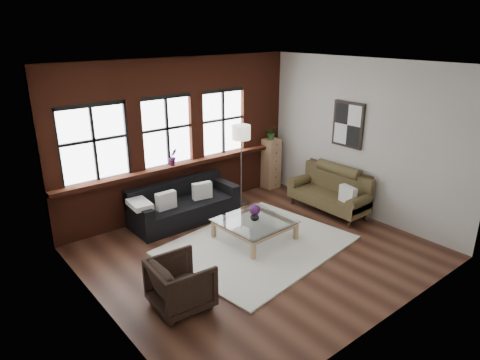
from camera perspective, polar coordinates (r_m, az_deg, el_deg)
floor at (r=7.68m, az=2.27°, el=-9.45°), size 5.50×5.50×0.00m
ceiling at (r=6.72m, az=2.65°, el=15.09°), size 5.50×5.50×0.00m
wall_back at (r=8.99m, az=-8.20°, el=5.76°), size 5.50×0.00×5.50m
wall_front at (r=5.54m, az=19.84°, el=-4.27°), size 5.50×0.00×5.50m
wall_left at (r=5.71m, az=-18.78°, el=-3.44°), size 0.00×5.00×5.00m
wall_right at (r=9.03m, az=15.71°, el=5.28°), size 0.00×5.00×5.00m
brick_backwall at (r=8.94m, az=-8.00°, el=5.69°), size 5.50×0.12×3.20m
sill_ledge at (r=9.02m, az=-7.53°, el=2.13°), size 5.50×0.30×0.08m
window_left at (r=8.16m, az=-18.94°, el=4.53°), size 1.38×0.10×1.50m
window_mid at (r=8.77m, az=-9.76°, el=6.32°), size 1.38×0.10×1.50m
window_right at (r=9.51m, az=-2.37°, el=7.64°), size 1.38×0.10×1.50m
wall_poster at (r=9.12m, az=14.22°, el=7.17°), size 0.05×0.74×0.94m
shag_rug at (r=7.85m, az=2.31°, el=-8.63°), size 3.41×2.84×0.03m
dark_sofa at (r=8.73m, az=-7.40°, el=-2.95°), size 2.20×0.89×0.80m
pillow_a at (r=8.36m, az=-9.83°, el=-2.71°), size 0.40×0.14×0.34m
pillow_b at (r=8.77m, az=-5.08°, el=-1.42°), size 0.42×0.21×0.34m
vintage_settee at (r=9.21m, az=11.74°, el=-1.44°), size 0.80×1.79×0.96m
pillow_settee at (r=8.80m, az=14.19°, el=-1.88°), size 0.20×0.40×0.34m
armchair at (r=6.19m, az=-7.89°, el=-13.57°), size 0.85×0.83×0.73m
coffee_table at (r=7.98m, az=1.95°, el=-6.69°), size 1.25×1.25×0.40m
vase at (r=7.86m, az=1.97°, el=-4.83°), size 0.17×0.17×0.17m
flowers at (r=7.81m, az=1.98°, el=-4.00°), size 0.20×0.20×0.20m
drawer_chest at (r=10.44m, az=4.08°, el=2.24°), size 0.37×0.37×1.22m
potted_plant_top at (r=10.24m, az=4.18°, el=6.32°), size 0.32×0.29×0.31m
floor_lamp at (r=9.36m, az=0.16°, el=2.45°), size 0.40×0.40×1.92m
sill_plant at (r=8.80m, az=-8.97°, el=3.07°), size 0.20×0.16×0.35m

